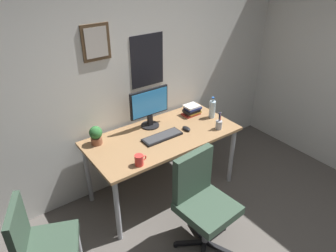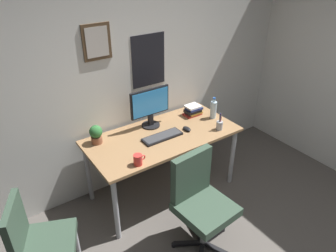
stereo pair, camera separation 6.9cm
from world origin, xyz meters
name	(u,v)px [view 2 (the right image)]	position (x,y,z in m)	size (l,w,h in m)	color
wall_back	(129,74)	(0.00, 2.15, 1.30)	(4.40, 0.10, 2.60)	silver
desk	(163,141)	(0.11, 1.68, 0.68)	(1.60, 0.78, 0.75)	#936D47
office_chair	(200,199)	(-0.02, 0.89, 0.53)	(0.56, 0.57, 0.95)	#334738
side_chair	(38,240)	(-1.33, 1.26, 0.50)	(0.55, 0.55, 0.88)	#334738
monitor	(150,106)	(0.11, 1.91, 0.99)	(0.46, 0.20, 0.43)	black
keyboard	(162,137)	(0.07, 1.63, 0.76)	(0.43, 0.15, 0.03)	black
computer_mouse	(187,129)	(0.37, 1.61, 0.77)	(0.06, 0.11, 0.04)	black
water_bottle	(213,109)	(0.80, 1.66, 0.86)	(0.07, 0.07, 0.25)	silver
coffee_mug_near	(138,160)	(-0.36, 1.37, 0.80)	(0.12, 0.08, 0.10)	red
potted_plant	(96,134)	(-0.52, 1.92, 0.86)	(0.13, 0.13, 0.20)	brown
pen_cup	(220,125)	(0.67, 1.42, 0.80)	(0.07, 0.07, 0.20)	#9EA0A5
book_stack_left	(193,110)	(0.65, 1.85, 0.81)	(0.21, 0.15, 0.12)	#B22D28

